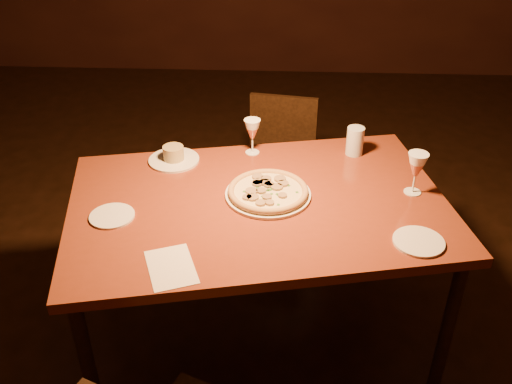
{
  "coord_description": "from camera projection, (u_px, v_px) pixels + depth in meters",
  "views": [
    {
      "loc": [
        0.19,
        -2.16,
        2.12
      ],
      "look_at": [
        0.09,
        -0.15,
        0.84
      ],
      "focal_mm": 40.0,
      "sensor_mm": 36.0,
      "label": 1
    }
  ],
  "objects": [
    {
      "name": "side_plate_near",
      "position": [
        419.0,
        242.0,
        2.11
      ],
      "size": [
        0.19,
        0.19,
        0.01
      ],
      "primitive_type": "cylinder",
      "color": "white",
      "rests_on": "dining_table"
    },
    {
      "name": "chair_far",
      "position": [
        279.0,
        160.0,
        3.37
      ],
      "size": [
        0.46,
        0.46,
        0.82
      ],
      "rotation": [
        0.0,
        0.0,
        -0.16
      ],
      "color": "black",
      "rests_on": "floor"
    },
    {
      "name": "side_plate_left",
      "position": [
        112.0,
        216.0,
        2.25
      ],
      "size": [
        0.18,
        0.18,
        0.01
      ],
      "primitive_type": "cylinder",
      "color": "white",
      "rests_on": "dining_table"
    },
    {
      "name": "floor",
      "position": [
        241.0,
        312.0,
        2.97
      ],
      "size": [
        7.0,
        7.0,
        0.0
      ],
      "primitive_type": "plane",
      "color": "black",
      "rests_on": "ground"
    },
    {
      "name": "ramekin_saucer",
      "position": [
        174.0,
        156.0,
        2.62
      ],
      "size": [
        0.23,
        0.23,
        0.07
      ],
      "color": "white",
      "rests_on": "dining_table"
    },
    {
      "name": "wine_glass_far",
      "position": [
        252.0,
        137.0,
        2.65
      ],
      "size": [
        0.08,
        0.08,
        0.17
      ],
      "primitive_type": null,
      "color": "#C76B53",
      "rests_on": "dining_table"
    },
    {
      "name": "menu_card",
      "position": [
        171.0,
        267.0,
        1.99
      ],
      "size": [
        0.23,
        0.27,
        0.0
      ],
      "primitive_type": "cube",
      "rotation": [
        0.0,
        0.0,
        0.36
      ],
      "color": "silver",
      "rests_on": "dining_table"
    },
    {
      "name": "dining_table",
      "position": [
        259.0,
        216.0,
        2.39
      ],
      "size": [
        1.71,
        1.29,
        0.83
      ],
      "rotation": [
        0.0,
        0.0,
        0.2
      ],
      "color": "maroon",
      "rests_on": "floor"
    },
    {
      "name": "pizza_plate",
      "position": [
        268.0,
        192.0,
        2.37
      ],
      "size": [
        0.36,
        0.36,
        0.04
      ],
      "color": "white",
      "rests_on": "dining_table"
    },
    {
      "name": "water_tumbler",
      "position": [
        355.0,
        141.0,
        2.65
      ],
      "size": [
        0.08,
        0.08,
        0.13
      ],
      "primitive_type": "cylinder",
      "color": "silver",
      "rests_on": "dining_table"
    },
    {
      "name": "wine_glass_right",
      "position": [
        415.0,
        173.0,
        2.35
      ],
      "size": [
        0.08,
        0.08,
        0.19
      ],
      "primitive_type": null,
      "color": "#C76B53",
      "rests_on": "dining_table"
    }
  ]
}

